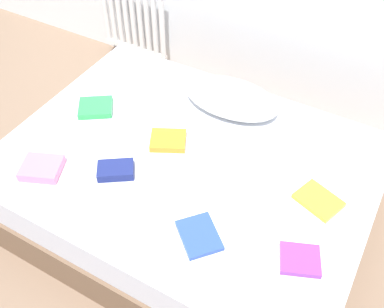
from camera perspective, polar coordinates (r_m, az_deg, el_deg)
ground_plane at (r=2.78m, az=-0.51°, el=-7.53°), size 8.00×8.00×0.00m
bed at (r=2.59m, az=-0.55°, el=-4.28°), size 2.00×1.50×0.50m
radiator at (r=3.80m, az=-7.55°, el=16.66°), size 0.60×0.04×0.58m
pillow at (r=2.69m, az=5.04°, el=7.19°), size 0.59×0.35×0.12m
textbook_orange at (r=2.47m, az=-3.08°, el=1.75°), size 0.25×0.23×0.04m
textbook_pink at (r=2.44m, az=-18.72°, el=-1.72°), size 0.25×0.24×0.05m
textbook_white at (r=2.38m, az=6.96°, el=-0.94°), size 0.28×0.24×0.02m
textbook_navy at (r=2.34m, az=-9.77°, el=-2.06°), size 0.22×0.20×0.05m
textbook_green at (r=2.74m, az=-12.27°, el=5.85°), size 0.26×0.26×0.04m
textbook_purple at (r=2.06m, az=13.68°, el=-13.02°), size 0.22×0.21×0.03m
textbook_blue at (r=2.07m, az=0.92°, el=-10.40°), size 0.27×0.27×0.02m
textbook_yellow at (r=2.28m, az=15.92°, el=-5.73°), size 0.25×0.22×0.03m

